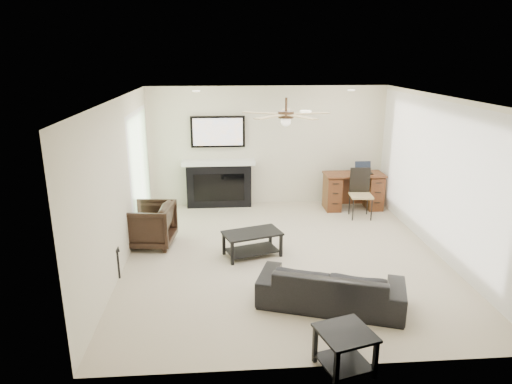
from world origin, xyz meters
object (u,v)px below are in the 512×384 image
(sofa, at_px, (331,287))
(armchair, at_px, (149,225))
(coffee_table, at_px, (252,244))
(fireplace_unit, at_px, (219,163))
(desk, at_px, (353,191))

(sofa, xyz_separation_m, armchair, (-2.60, 2.15, 0.10))
(coffee_table, relative_size, fireplace_unit, 0.47)
(armchair, xyz_separation_m, coffee_table, (1.70, -0.55, -0.16))
(sofa, xyz_separation_m, fireplace_unit, (-1.43, 4.15, 0.69))
(armchair, height_order, coffee_table, armchair)
(sofa, distance_m, armchair, 3.38)
(armchair, bearing_deg, desk, 119.12)
(desk, bearing_deg, armchair, -157.61)
(sofa, bearing_deg, fireplace_unit, -52.31)
(coffee_table, distance_m, desk, 3.14)
(coffee_table, relative_size, desk, 0.74)
(armchair, height_order, desk, desk)
(sofa, relative_size, fireplace_unit, 0.96)
(desk, bearing_deg, coffee_table, -135.98)
(armchair, distance_m, fireplace_unit, 2.39)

